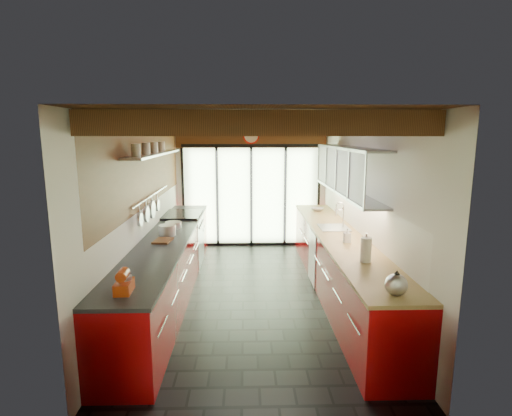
% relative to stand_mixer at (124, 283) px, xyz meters
% --- Properties ---
extents(ground, '(5.50, 5.50, 0.00)m').
position_rel_stand_mixer_xyz_m(ground, '(1.27, 2.13, -1.01)').
color(ground, black).
rests_on(ground, ground).
extents(room_shell, '(5.50, 5.50, 5.50)m').
position_rel_stand_mixer_xyz_m(room_shell, '(1.27, 2.13, 0.64)').
color(room_shell, silver).
rests_on(room_shell, ground).
extents(ceiling_beams, '(3.14, 5.06, 4.90)m').
position_rel_stand_mixer_xyz_m(ceiling_beams, '(1.27, 2.50, 1.45)').
color(ceiling_beams, '#593316').
rests_on(ceiling_beams, ground).
extents(glass_door, '(2.95, 0.10, 2.90)m').
position_rel_stand_mixer_xyz_m(glass_door, '(1.27, 4.82, 0.65)').
color(glass_door, '#C6EAAD').
rests_on(glass_door, ground).
extents(left_counter, '(0.68, 5.00, 0.92)m').
position_rel_stand_mixer_xyz_m(left_counter, '(-0.00, 2.13, -0.55)').
color(left_counter, '#970709').
rests_on(left_counter, ground).
extents(range_stove, '(0.66, 0.90, 0.97)m').
position_rel_stand_mixer_xyz_m(range_stove, '(-0.00, 3.58, -0.54)').
color(range_stove, silver).
rests_on(range_stove, ground).
extents(right_counter, '(0.68, 5.00, 0.92)m').
position_rel_stand_mixer_xyz_m(right_counter, '(2.54, 2.13, -0.55)').
color(right_counter, '#970709').
rests_on(right_counter, ground).
extents(sink_assembly, '(0.45, 0.52, 0.43)m').
position_rel_stand_mixer_xyz_m(sink_assembly, '(2.56, 2.53, -0.05)').
color(sink_assembly, silver).
rests_on(sink_assembly, right_counter).
extents(upper_cabinets_right, '(0.34, 3.00, 3.00)m').
position_rel_stand_mixer_xyz_m(upper_cabinets_right, '(2.70, 2.43, 0.84)').
color(upper_cabinets_right, silver).
rests_on(upper_cabinets_right, ground).
extents(left_wall_fixtures, '(0.28, 2.60, 0.96)m').
position_rel_stand_mixer_xyz_m(left_wall_fixtures, '(-0.20, 2.27, 0.87)').
color(left_wall_fixtures, silver).
rests_on(left_wall_fixtures, ground).
extents(stand_mixer, '(0.16, 0.26, 0.23)m').
position_rel_stand_mixer_xyz_m(stand_mixer, '(0.00, 0.00, 0.00)').
color(stand_mixer, '#BB390F').
rests_on(stand_mixer, left_counter).
extents(pot_large, '(0.26, 0.26, 0.16)m').
position_rel_stand_mixer_xyz_m(pot_large, '(0.00, 2.12, -0.01)').
color(pot_large, silver).
rests_on(pot_large, left_counter).
extents(pot_small, '(0.34, 0.34, 0.10)m').
position_rel_stand_mixer_xyz_m(pot_small, '(0.00, 2.60, -0.04)').
color(pot_small, silver).
rests_on(pot_small, left_counter).
extents(cutting_board, '(0.26, 0.33, 0.03)m').
position_rel_stand_mixer_xyz_m(cutting_board, '(0.00, 1.79, -0.08)').
color(cutting_board, brown).
rests_on(cutting_board, left_counter).
extents(kettle, '(0.27, 0.29, 0.25)m').
position_rel_stand_mixer_xyz_m(kettle, '(2.54, -0.12, 0.02)').
color(kettle, silver).
rests_on(kettle, right_counter).
extents(paper_towel, '(0.15, 0.15, 0.35)m').
position_rel_stand_mixer_xyz_m(paper_towel, '(2.54, 0.83, 0.05)').
color(paper_towel, white).
rests_on(paper_towel, right_counter).
extents(soap_bottle, '(0.09, 0.10, 0.20)m').
position_rel_stand_mixer_xyz_m(soap_bottle, '(2.54, 1.68, 0.01)').
color(soap_bottle, silver).
rests_on(soap_bottle, right_counter).
extents(bowl, '(0.32, 0.32, 0.06)m').
position_rel_stand_mixer_xyz_m(bowl, '(2.54, 3.97, -0.06)').
color(bowl, silver).
rests_on(bowl, right_counter).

